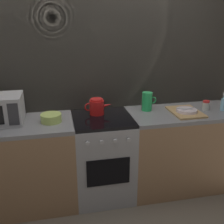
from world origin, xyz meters
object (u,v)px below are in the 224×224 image
Objects in this scene: stove_unit at (103,157)px; spice_jar at (206,105)px; spray_bottle at (224,103)px; dish_pile at (186,111)px; mixing_bowl at (51,118)px; kettle at (97,107)px; pitcher at (147,101)px.

spice_jar reaches higher than stove_unit.
stove_unit is 1.42m from spray_bottle.
stove_unit is 8.57× the size of spice_jar.
mixing_bowl is at bearing 178.53° from dish_pile.
pitcher is (0.55, 0.01, 0.02)m from kettle.
mixing_bowl is at bearing -179.37° from spice_jar.
dish_pile reaches higher than stove_unit.
spray_bottle is (0.18, -0.05, 0.03)m from spice_jar.
spice_jar reaches higher than dish_pile.
kettle reaches higher than dish_pile.
mixing_bowl is 1.02m from pitcher.
stove_unit is 2.25× the size of dish_pile.
spray_bottle reaches higher than stove_unit.
mixing_bowl is (-0.50, -0.02, 0.49)m from stove_unit.
spray_bottle reaches higher than pitcher.
dish_pile is (1.38, -0.04, -0.02)m from mixing_bowl.
spray_bottle is at bearing -17.04° from spice_jar.
pitcher is 0.50× the size of dish_pile.
mixing_bowl is at bearing -172.27° from pitcher.
spray_bottle is at bearing -2.32° from stove_unit.
pitcher is at bearing 167.85° from spray_bottle.
pitcher is (0.51, 0.12, 0.55)m from stove_unit.
pitcher is 1.90× the size of spice_jar.
spice_jar is (0.63, -0.12, -0.05)m from pitcher.
kettle is 1.42× the size of mixing_bowl.
kettle reaches higher than stove_unit.
spice_jar is at bearing 11.80° from dish_pile.
stove_unit is 0.70m from mixing_bowl.
kettle is at bearing 109.27° from stove_unit.
dish_pile is (0.88, -0.05, 0.47)m from stove_unit.
pitcher is 0.42m from dish_pile.
spice_jar is at bearing -5.24° from kettle.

